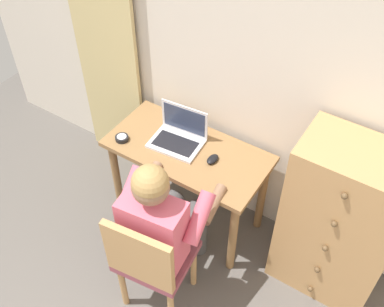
# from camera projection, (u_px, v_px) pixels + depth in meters

# --- Properties ---
(wall_back) EXTENTS (4.80, 0.05, 2.50)m
(wall_back) POSITION_uv_depth(u_px,v_px,m) (260.00, 72.00, 2.74)
(wall_back) COLOR beige
(wall_back) RESTS_ON ground_plane
(curtain_panel) EXTENTS (0.56, 0.03, 2.17)m
(curtain_panel) POSITION_uv_depth(u_px,v_px,m) (105.00, 43.00, 3.26)
(curtain_panel) COLOR #CCB77A
(curtain_panel) RESTS_ON ground_plane
(desk) EXTENTS (1.09, 0.54, 0.72)m
(desk) POSITION_uv_depth(u_px,v_px,m) (188.00, 162.00, 3.12)
(desk) COLOR olive
(desk) RESTS_ON ground_plane
(dresser) EXTENTS (0.65, 0.44, 1.18)m
(dresser) POSITION_uv_depth(u_px,v_px,m) (338.00, 222.00, 2.77)
(dresser) COLOR tan
(dresser) RESTS_ON ground_plane
(chair) EXTENTS (0.47, 0.45, 0.90)m
(chair) POSITION_uv_depth(u_px,v_px,m) (151.00, 259.00, 2.68)
(chair) COLOR #883F4B
(chair) RESTS_ON ground_plane
(person_seated) EXTENTS (0.58, 0.61, 1.21)m
(person_seated) POSITION_uv_depth(u_px,v_px,m) (164.00, 218.00, 2.67)
(person_seated) COLOR #4C4C4C
(person_seated) RESTS_ON ground_plane
(laptop) EXTENTS (0.36, 0.28, 0.24)m
(laptop) POSITION_uv_depth(u_px,v_px,m) (179.00, 135.00, 3.06)
(laptop) COLOR silver
(laptop) RESTS_ON desk
(computer_mouse) EXTENTS (0.07, 0.10, 0.03)m
(computer_mouse) POSITION_uv_depth(u_px,v_px,m) (213.00, 159.00, 2.95)
(computer_mouse) COLOR black
(computer_mouse) RESTS_ON desk
(desk_clock) EXTENTS (0.09, 0.09, 0.03)m
(desk_clock) POSITION_uv_depth(u_px,v_px,m) (122.00, 138.00, 3.09)
(desk_clock) COLOR black
(desk_clock) RESTS_ON desk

